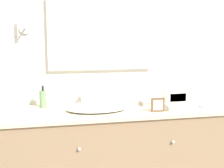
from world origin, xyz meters
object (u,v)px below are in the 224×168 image
(picture_frame, at_px, (158,105))
(sink_basin, at_px, (97,108))
(appliance_box, at_px, (175,96))
(soap_bottle, at_px, (43,99))

(picture_frame, bearing_deg, sink_basin, 160.80)
(sink_basin, height_order, picture_frame, sink_basin)
(appliance_box, height_order, picture_frame, picture_frame)
(soap_bottle, xyz_separation_m, appliance_box, (1.14, -0.03, -0.02))
(soap_bottle, bearing_deg, picture_frame, -21.22)
(sink_basin, distance_m, appliance_box, 0.74)
(picture_frame, bearing_deg, appliance_box, 47.55)
(sink_basin, distance_m, picture_frame, 0.48)
(soap_bottle, bearing_deg, sink_basin, -23.37)
(sink_basin, relative_size, soap_bottle, 2.64)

